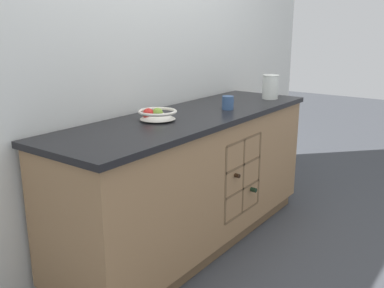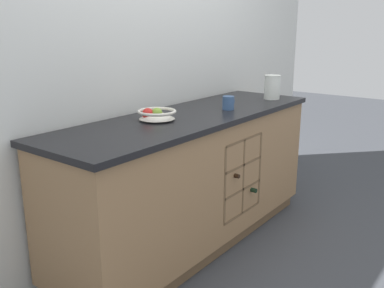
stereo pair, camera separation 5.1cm
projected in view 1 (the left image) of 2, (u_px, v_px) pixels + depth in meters
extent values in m
plane|color=#383A3F|center=(192.00, 241.00, 2.93)|extent=(14.00, 14.00, 0.00)
cube|color=silver|center=(148.00, 50.00, 2.80)|extent=(4.46, 0.06, 2.55)
cube|color=brown|center=(192.00, 235.00, 2.92)|extent=(2.00, 0.52, 0.09)
cube|color=#99724C|center=(192.00, 176.00, 2.80)|extent=(2.06, 0.58, 0.76)
cube|color=black|center=(192.00, 117.00, 2.70)|extent=(2.10, 0.62, 0.03)
cube|color=brown|center=(230.00, 174.00, 2.83)|extent=(0.44, 0.01, 0.50)
cube|color=brown|center=(219.00, 185.00, 2.63)|extent=(0.02, 0.10, 0.50)
cube|color=brown|center=(253.00, 167.00, 2.96)|extent=(0.02, 0.10, 0.50)
cube|color=brown|center=(236.00, 211.00, 2.86)|extent=(0.44, 0.10, 0.02)
cube|color=brown|center=(237.00, 187.00, 2.82)|extent=(0.44, 0.10, 0.02)
cube|color=brown|center=(237.00, 163.00, 2.77)|extent=(0.44, 0.10, 0.02)
cube|color=brown|center=(238.00, 138.00, 2.73)|extent=(0.44, 0.10, 0.02)
cube|color=brown|center=(237.00, 175.00, 2.80)|extent=(0.02, 0.10, 0.50)
cylinder|color=black|center=(232.00, 185.00, 2.97)|extent=(0.08, 0.20, 0.08)
cylinder|color=black|center=(250.00, 189.00, 2.89)|extent=(0.03, 0.09, 0.03)
cylinder|color=black|center=(215.00, 171.00, 2.76)|extent=(0.07, 0.19, 0.07)
cylinder|color=black|center=(234.00, 175.00, 2.68)|extent=(0.03, 0.08, 0.03)
cylinder|color=silver|center=(158.00, 120.00, 2.51)|extent=(0.10, 0.10, 0.01)
cone|color=silver|center=(158.00, 114.00, 2.51)|extent=(0.21, 0.21, 0.05)
torus|color=silver|center=(158.00, 112.00, 2.50)|extent=(0.23, 0.23, 0.02)
sphere|color=#7FA838|center=(158.00, 114.00, 2.50)|extent=(0.07, 0.07, 0.07)
sphere|color=red|center=(148.00, 114.00, 2.49)|extent=(0.07, 0.07, 0.07)
cylinder|color=silver|center=(270.00, 87.00, 3.24)|extent=(0.12, 0.12, 0.18)
torus|color=silver|center=(271.00, 75.00, 3.22)|extent=(0.12, 0.12, 0.01)
torus|color=silver|center=(274.00, 85.00, 3.29)|extent=(0.12, 0.01, 0.12)
cylinder|color=#385684|center=(228.00, 103.00, 2.83)|extent=(0.08, 0.08, 0.09)
torus|color=#385684|center=(231.00, 102.00, 2.87)|extent=(0.07, 0.01, 0.07)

